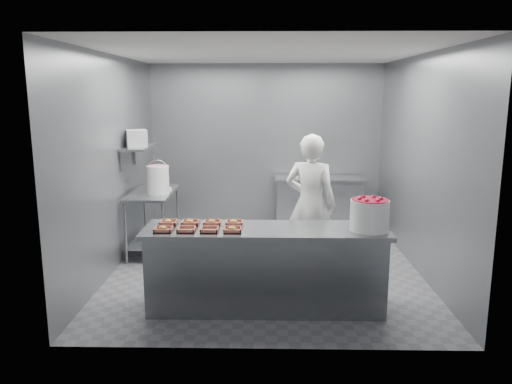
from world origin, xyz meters
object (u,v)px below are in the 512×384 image
prep_table (153,212)px  tray_1 (187,229)px  service_counter (266,268)px  tray_2 (210,229)px  tray_7 (234,223)px  worker (310,204)px  appliance (137,138)px  tray_0 (163,229)px  tray_3 (232,229)px  strawberry_tub (370,214)px  back_counter (318,203)px  tray_4 (168,222)px  tray_5 (190,222)px  tray_6 (212,222)px  glaze_bucket (158,179)px

prep_table → tray_1: tray_1 is taller
service_counter → tray_2: (-0.58, -0.14, 0.47)m
tray_1 → tray_7: bearing=30.1°
tray_2 → worker: (1.16, 1.31, -0.02)m
worker → prep_table: bearing=-0.7°
worker → appliance: (-2.40, 0.70, 0.78)m
tray_0 → tray_7: bearing=21.0°
tray_3 → strawberry_tub: strawberry_tub is taller
back_counter → tray_0: tray_0 is taller
tray_3 → strawberry_tub: size_ratio=0.47×
prep_table → back_counter: 2.87m
tray_4 → strawberry_tub: 2.16m
worker → tray_2: bearing=67.1°
back_counter → appliance: appliance is taller
prep_table → back_counter: (2.55, 1.30, -0.14)m
tray_5 → tray_6: size_ratio=1.00×
service_counter → tray_0: tray_0 is taller
tray_0 → strawberry_tub: (2.14, 0.08, 0.15)m
tray_1 → tray_4: (-0.24, 0.28, 0.00)m
tray_3 → glaze_bucket: (-1.19, 1.97, 0.19)m
tray_2 → strawberry_tub: bearing=2.7°
tray_5 → tray_7: 0.48m
glaze_bucket → appliance: size_ratio=1.54×
prep_table → back_counter: size_ratio=0.80×
service_counter → glaze_bucket: glaze_bucket is taller
service_counter → back_counter: bearing=74.5°
tray_1 → tray_3: size_ratio=1.00×
prep_table → worker: 2.38m
tray_2 → tray_5: tray_5 is taller
service_counter → tray_2: 0.76m
tray_1 → tray_6: (0.24, 0.28, 0.00)m
tray_1 → tray_6: bearing=49.4°
service_counter → tray_4: size_ratio=13.88×
tray_6 → tray_2: bearing=-89.4°
prep_table → tray_4: tray_4 is taller
tray_0 → tray_2: bearing=0.0°
glaze_bucket → service_counter: bearing=-50.0°
tray_7 → tray_6: bearing=180.0°
glaze_bucket → worker: bearing=-17.4°
tray_2 → tray_3: tray_3 is taller
tray_0 → worker: worker is taller
service_counter → tray_4: 1.17m
tray_4 → tray_2: bearing=-29.8°
back_counter → worker: size_ratio=0.83×
tray_5 → tray_6: bearing=0.0°
back_counter → worker: (-0.32, -2.08, 0.45)m
service_counter → strawberry_tub: (1.08, -0.06, 0.62)m
tray_2 → glaze_bucket: size_ratio=0.39×
worker → glaze_bucket: worker is taller
back_counter → strawberry_tub: (0.18, -3.31, 0.62)m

